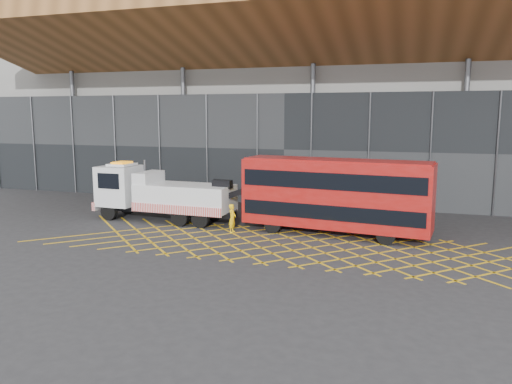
% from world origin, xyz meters
% --- Properties ---
extents(ground_plane, '(120.00, 120.00, 0.00)m').
position_xyz_m(ground_plane, '(0.00, 0.00, 0.00)').
color(ground_plane, '#29292B').
extents(road_markings, '(27.96, 7.16, 0.01)m').
position_xyz_m(road_markings, '(5.60, 0.00, 0.01)').
color(road_markings, gold).
rests_on(road_markings, ground_plane).
extents(construction_building, '(55.00, 23.97, 18.00)m').
position_xyz_m(construction_building, '(1.92, 18.40, 8.98)').
color(construction_building, gray).
rests_on(construction_building, ground_plane).
extents(recovery_truck, '(10.43, 2.85, 3.63)m').
position_xyz_m(recovery_truck, '(-3.87, 3.46, 1.68)').
color(recovery_truck, black).
rests_on(recovery_truck, ground_plane).
extents(bus_towed, '(10.36, 3.49, 4.13)m').
position_xyz_m(bus_towed, '(7.01, 3.02, 2.30)').
color(bus_towed, '#9E0F0C').
rests_on(bus_towed, ground_plane).
extents(worker, '(0.38, 0.58, 1.60)m').
position_xyz_m(worker, '(1.52, 1.81, 0.80)').
color(worker, yellow).
rests_on(worker, ground_plane).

